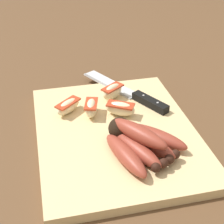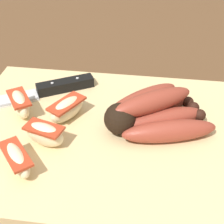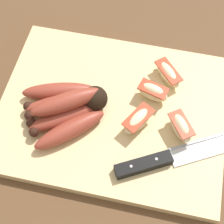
{
  "view_description": "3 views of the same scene",
  "coord_description": "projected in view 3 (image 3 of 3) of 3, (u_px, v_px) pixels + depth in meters",
  "views": [
    {
      "loc": [
        0.58,
        -0.14,
        0.46
      ],
      "look_at": [
        -0.03,
        -0.0,
        0.05
      ],
      "focal_mm": 56.25,
      "sensor_mm": 36.0,
      "label": 1
    },
    {
      "loc": [
        0.06,
        -0.36,
        0.34
      ],
      "look_at": [
        0.01,
        0.02,
        0.04
      ],
      "focal_mm": 52.01,
      "sensor_mm": 36.0,
      "label": 2
    },
    {
      "loc": [
        -0.08,
        0.33,
        0.61
      ],
      "look_at": [
        -0.01,
        0.02,
        0.04
      ],
      "focal_mm": 58.07,
      "sensor_mm": 36.0,
      "label": 3
    }
  ],
  "objects": [
    {
      "name": "apple_wedge_extra",
      "position": [
        180.0,
        127.0,
        0.64
      ],
      "size": [
        0.06,
        0.06,
        0.04
      ],
      "color": "beige",
      "rests_on": "cutting_board"
    },
    {
      "name": "banana_bunch",
      "position": [
        67.0,
        108.0,
        0.66
      ],
      "size": [
        0.17,
        0.17,
        0.06
      ],
      "color": "black",
      "rests_on": "cutting_board"
    },
    {
      "name": "chefs_knife",
      "position": [
        170.0,
        157.0,
        0.62
      ],
      "size": [
        0.26,
        0.16,
        0.02
      ],
      "color": "silver",
      "rests_on": "cutting_board"
    },
    {
      "name": "apple_wedge_middle",
      "position": [
        168.0,
        74.0,
        0.7
      ],
      "size": [
        0.06,
        0.07,
        0.03
      ],
      "color": "beige",
      "rests_on": "cutting_board"
    },
    {
      "name": "cutting_board",
      "position": [
        112.0,
        112.0,
        0.69
      ],
      "size": [
        0.42,
        0.33,
        0.02
      ],
      "primitive_type": "cube",
      "color": "#DBBC84",
      "rests_on": "ground_plane"
    },
    {
      "name": "ground_plane",
      "position": [
        108.0,
        113.0,
        0.7
      ],
      "size": [
        6.0,
        6.0,
        0.0
      ],
      "primitive_type": "plane",
      "color": "brown"
    },
    {
      "name": "apple_wedge_far",
      "position": [
        153.0,
        92.0,
        0.67
      ],
      "size": [
        0.06,
        0.04,
        0.04
      ],
      "color": "beige",
      "rests_on": "cutting_board"
    },
    {
      "name": "apple_wedge_near",
      "position": [
        138.0,
        120.0,
        0.65
      ],
      "size": [
        0.06,
        0.07,
        0.03
      ],
      "color": "beige",
      "rests_on": "cutting_board"
    }
  ]
}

